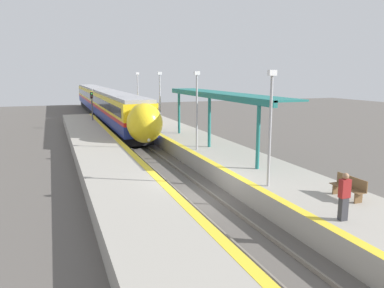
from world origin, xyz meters
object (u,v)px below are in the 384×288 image
object	(u,v)px
train	(104,102)
person_waiting	(344,196)
railway_signal	(92,106)
lamppost_mid	(197,105)
lamppost_far	(160,97)
platform_bench	(349,187)
lamppost_farthest	(138,93)
lamppost_near	(270,121)

from	to	relation	value
train	person_waiting	bearing A→B (deg)	-86.23
railway_signal	lamppost_mid	size ratio (longest dim) A/B	0.79
train	lamppost_mid	xyz separation A→B (m)	(2.40, -27.12, 1.66)
train	lamppost_mid	size ratio (longest dim) A/B	9.49
person_waiting	lamppost_far	world-z (taller)	lamppost_far
platform_bench	lamppost_far	distance (m)	20.31
train	lamppost_mid	bearing A→B (deg)	-84.94
person_waiting	lamppost_farthest	distance (m)	30.62
person_waiting	lamppost_far	bearing A→B (deg)	90.64
person_waiting	lamppost_near	bearing A→B (deg)	93.23
person_waiting	lamppost_near	world-z (taller)	lamppost_near
person_waiting	lamppost_far	xyz separation A→B (m)	(-0.24, 21.81, 2.06)
person_waiting	lamppost_mid	bearing A→B (deg)	91.07
lamppost_near	lamppost_farthest	xyz separation A→B (m)	(0.00, 26.21, 0.00)
train	lamppost_farthest	xyz separation A→B (m)	(2.40, -9.64, 1.66)
lamppost_far	railway_signal	bearing A→B (deg)	115.22
person_waiting	railway_signal	distance (m)	32.24
train	lamppost_near	distance (m)	35.97
train	railway_signal	distance (m)	8.66
platform_bench	lamppost_mid	world-z (taller)	lamppost_mid
lamppost_near	lamppost_mid	size ratio (longest dim) A/B	1.00
lamppost_near	lamppost_far	distance (m)	17.47
train	railway_signal	xyz separation A→B (m)	(-2.33, -8.34, 0.22)
train	lamppost_near	xyz separation A→B (m)	(2.40, -35.86, 1.66)
lamppost_farthest	train	bearing A→B (deg)	103.99
platform_bench	lamppost_farthest	world-z (taller)	lamppost_farthest
lamppost_mid	lamppost_far	bearing A→B (deg)	90.00
person_waiting	lamppost_far	distance (m)	21.91
lamppost_near	lamppost_mid	world-z (taller)	same
railway_signal	lamppost_near	distance (m)	27.96
train	person_waiting	distance (m)	40.28
lamppost_farthest	person_waiting	bearing A→B (deg)	-89.54
platform_bench	lamppost_near	size ratio (longest dim) A/B	0.32
platform_bench	railway_signal	distance (m)	30.88
person_waiting	lamppost_far	size ratio (longest dim) A/B	0.33
lamppost_farthest	platform_bench	bearing A→B (deg)	-85.76
lamppost_mid	lamppost_far	world-z (taller)	same
platform_bench	lamppost_farthest	distance (m)	28.97
person_waiting	railway_signal	world-z (taller)	railway_signal
lamppost_mid	platform_bench	bearing A→B (deg)	-79.33
lamppost_near	platform_bench	bearing A→B (deg)	-50.39
railway_signal	lamppost_farthest	xyz separation A→B (m)	(4.73, -1.31, 1.45)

